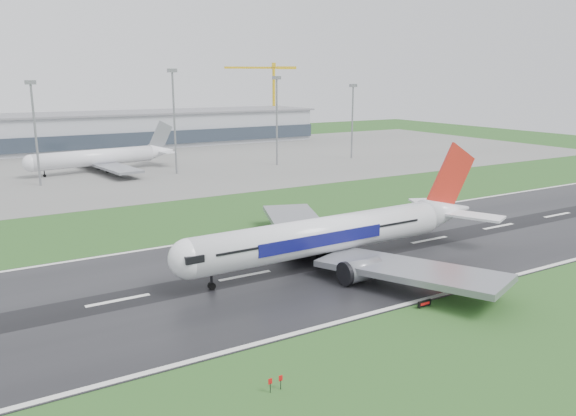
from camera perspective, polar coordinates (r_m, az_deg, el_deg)
ground at (r=90.16m, az=-4.40°, el=-6.93°), size 520.00×520.00×0.00m
runway at (r=90.15m, az=-4.40°, el=-6.90°), size 400.00×45.00×0.10m
apron at (r=206.89m, az=-19.98°, el=3.72°), size 400.00×130.00×0.08m
terminal at (r=264.85m, az=-22.62°, el=7.01°), size 240.00×36.00×15.00m
main_airliner at (r=94.35m, az=5.69°, el=-0.24°), size 62.55×59.68×18.13m
parked_airliner at (r=199.41m, az=-18.55°, el=5.75°), size 58.72×55.62×15.39m
tower_crane at (r=316.62m, az=-1.45°, el=11.04°), size 38.12×15.13×39.53m
runway_sign at (r=80.30m, az=13.70°, el=-9.45°), size 2.28×0.92×1.04m
floodmast_2 at (r=178.05m, az=-24.27°, el=6.68°), size 0.64×0.64×29.07m
floodmast_3 at (r=187.19m, az=-11.46°, el=8.36°), size 0.64×0.64×32.60m
floodmast_4 at (r=203.02m, az=-1.14°, el=8.64°), size 0.64×0.64×30.38m
floodmast_5 at (r=221.63m, az=6.55°, el=8.56°), size 0.64×0.64×27.51m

